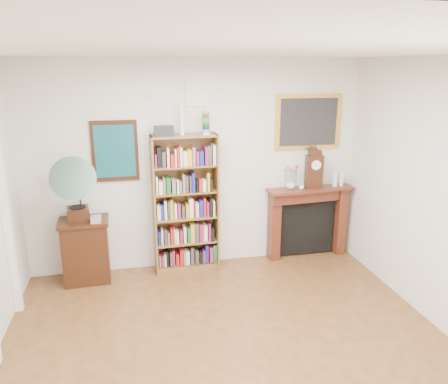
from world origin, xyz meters
name	(u,v)px	position (x,y,z in m)	size (l,w,h in m)	color
room	(244,234)	(0.00, 0.00, 1.40)	(4.51, 5.01, 2.81)	#5A2F1B
teal_poster	(115,151)	(-1.05, 2.48, 1.65)	(0.58, 0.04, 0.78)	black
small_picture	(196,94)	(0.00, 2.48, 2.35)	(0.26, 0.04, 0.30)	white
gilt_painting	(308,122)	(1.55, 2.48, 1.95)	(0.95, 0.04, 0.75)	gold
bookshelf	(185,197)	(-0.19, 2.33, 1.04)	(0.86, 0.34, 2.13)	brown
side_cabinet	(86,250)	(-1.49, 2.26, 0.42)	(0.61, 0.44, 0.83)	black
fireplace	(307,216)	(1.58, 2.41, 0.61)	(1.26, 0.38, 1.04)	#491E11
gramophone	(74,186)	(-1.55, 2.13, 1.32)	(0.61, 0.72, 0.86)	black
cd_stack	(96,219)	(-1.32, 2.14, 0.87)	(0.12, 0.12, 0.08)	silver
mantel_clock	(314,170)	(1.63, 2.37, 1.30)	(0.23, 0.14, 0.53)	black
flower_vase	(291,184)	(1.29, 2.37, 1.11)	(0.13, 0.13, 0.13)	silver
teacup	(301,187)	(1.43, 2.31, 1.07)	(0.08, 0.08, 0.06)	white
bottle_left	(335,178)	(1.95, 2.37, 1.16)	(0.07, 0.07, 0.24)	silver
bottle_right	(342,179)	(2.05, 2.37, 1.14)	(0.06, 0.06, 0.20)	silver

